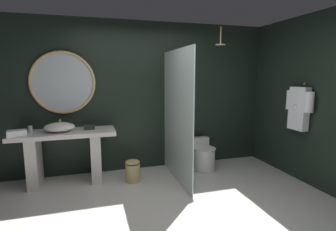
{
  "coord_description": "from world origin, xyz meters",
  "views": [
    {
      "loc": [
        -0.89,
        -2.68,
        1.7
      ],
      "look_at": [
        0.19,
        0.97,
        1.09
      ],
      "focal_mm": 27.87,
      "sensor_mm": 36.0,
      "label": 1
    }
  ],
  "objects": [
    {
      "name": "rain_shower_head",
      "position": [
        1.29,
        1.5,
        2.23
      ],
      "size": [
        0.18,
        0.18,
        0.31
      ],
      "color": "tan"
    },
    {
      "name": "vanity_counter",
      "position": [
        -1.31,
        1.54,
        0.52
      ],
      "size": [
        1.52,
        0.58,
        0.83
      ],
      "color": "silver",
      "rests_on": "ground_plane"
    },
    {
      "name": "ground_plane",
      "position": [
        0.0,
        0.0,
        0.0
      ],
      "size": [
        5.76,
        5.76,
        0.0
      ],
      "primitive_type": "plane",
      "color": "silver"
    },
    {
      "name": "tissue_box",
      "position": [
        -0.94,
        1.58,
        0.86
      ],
      "size": [
        0.16,
        0.13,
        0.07
      ],
      "primitive_type": "cube",
      "color": "#282D28",
      "rests_on": "vanity_counter"
    },
    {
      "name": "toilet",
      "position": [
        1.0,
        1.47,
        0.25
      ],
      "size": [
        0.39,
        0.55,
        0.54
      ],
      "color": "white",
      "rests_on": "ground_plane"
    },
    {
      "name": "round_wall_mirror",
      "position": [
        -1.31,
        1.81,
        1.56
      ],
      "size": [
        1.0,
        0.05,
        1.0
      ],
      "color": "tan"
    },
    {
      "name": "waste_bin",
      "position": [
        -0.3,
        1.27,
        0.18
      ],
      "size": [
        0.23,
        0.23,
        0.36
      ],
      "color": "tan",
      "rests_on": "ground_plane"
    },
    {
      "name": "side_wall_right",
      "position": [
        2.35,
        0.76,
        1.3
      ],
      "size": [
        0.1,
        2.47,
        2.6
      ],
      "primitive_type": "cube",
      "color": "black",
      "rests_on": "ground_plane"
    },
    {
      "name": "back_wall_panel",
      "position": [
        0.0,
        1.9,
        1.3
      ],
      "size": [
        4.8,
        0.1,
        2.6
      ],
      "primitive_type": "cube",
      "color": "black",
      "rests_on": "ground_plane"
    },
    {
      "name": "folded_hand_towel",
      "position": [
        -1.91,
        1.35,
        0.87
      ],
      "size": [
        0.27,
        0.21,
        0.09
      ],
      "primitive_type": "cube",
      "rotation": [
        0.0,
        0.0,
        0.19
      ],
      "color": "white",
      "rests_on": "vanity_counter"
    },
    {
      "name": "vessel_sink",
      "position": [
        -1.37,
        1.52,
        0.9
      ],
      "size": [
        0.45,
        0.37,
        0.17
      ],
      "color": "white",
      "rests_on": "vanity_counter"
    },
    {
      "name": "hanging_bathrobe",
      "position": [
        2.21,
        0.6,
        1.2
      ],
      "size": [
        0.2,
        0.51,
        0.74
      ],
      "color": "tan"
    },
    {
      "name": "shower_glass_panel",
      "position": [
        0.39,
        1.15,
        1.04
      ],
      "size": [
        0.02,
        1.39,
        2.07
      ],
      "primitive_type": "cube",
      "color": "silver",
      "rests_on": "ground_plane"
    },
    {
      "name": "tumbler_cup",
      "position": [
        -1.79,
        1.59,
        0.88
      ],
      "size": [
        0.06,
        0.06,
        0.1
      ],
      "primitive_type": "cylinder",
      "color": "silver",
      "rests_on": "vanity_counter"
    }
  ]
}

